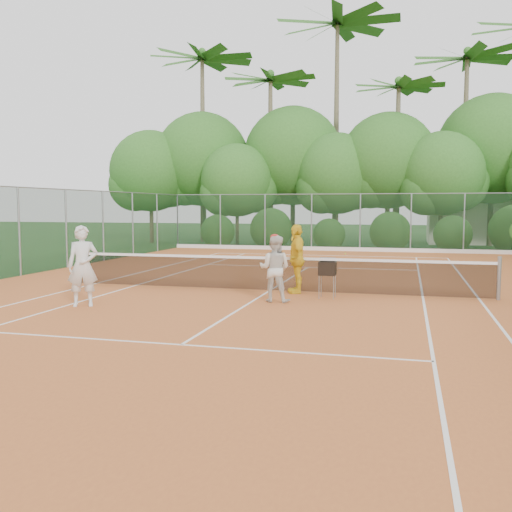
{
  "coord_description": "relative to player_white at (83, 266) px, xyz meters",
  "views": [
    {
      "loc": [
        3.67,
        -15.29,
        2.38
      ],
      "look_at": [
        -0.07,
        -1.2,
        1.1
      ],
      "focal_mm": 40.0,
      "sensor_mm": 36.0,
      "label": 1
    }
  ],
  "objects": [
    {
      "name": "court_markings",
      "position": [
        3.68,
        3.46,
        -0.95
      ],
      "size": [
        11.03,
        23.83,
        0.01
      ],
      "color": "white",
      "rests_on": "clay_court"
    },
    {
      "name": "player_center_grp",
      "position": [
        4.22,
        1.78,
        -0.13
      ],
      "size": [
        0.83,
        0.66,
        1.68
      ],
      "color": "beige",
      "rests_on": "clay_court"
    },
    {
      "name": "tennis_net",
      "position": [
        3.68,
        3.46,
        -0.44
      ],
      "size": [
        11.97,
        0.1,
        1.1
      ],
      "color": "gray",
      "rests_on": "clay_court"
    },
    {
      "name": "clay_court",
      "position": [
        3.68,
        3.46,
        -0.96
      ],
      "size": [
        18.0,
        36.0,
        0.02
      ],
      "primitive_type": "cube",
      "color": "#BE622B",
      "rests_on": "ground"
    },
    {
      "name": "ground",
      "position": [
        3.68,
        3.46,
        -0.97
      ],
      "size": [
        120.0,
        120.0,
        0.0
      ],
      "primitive_type": "plane",
      "color": "#1C4017",
      "rests_on": "ground"
    },
    {
      "name": "tropical_treeline",
      "position": [
        5.12,
        23.68,
        4.14
      ],
      "size": [
        32.1,
        8.49,
        15.03
      ],
      "color": "brown",
      "rests_on": "ground"
    },
    {
      "name": "ball_hopper",
      "position": [
        5.41,
        2.66,
        -0.2
      ],
      "size": [
        0.41,
        0.41,
        0.94
      ],
      "rotation": [
        0.0,
        0.0,
        0.15
      ],
      "color": "gray",
      "rests_on": "clay_court"
    },
    {
      "name": "stray_ball_c",
      "position": [
        8.14,
        12.32,
        -0.92
      ],
      "size": [
        0.07,
        0.07,
        0.07
      ],
      "primitive_type": "sphere",
      "color": "#B2CE2F",
      "rests_on": "clay_court"
    },
    {
      "name": "stray_ball_b",
      "position": [
        1.71,
        14.87,
        -0.92
      ],
      "size": [
        0.07,
        0.07,
        0.07
      ],
      "primitive_type": "sphere",
      "color": "#B8D030",
      "rests_on": "clay_court"
    },
    {
      "name": "fence_back",
      "position": [
        3.68,
        18.46,
        0.55
      ],
      "size": [
        18.07,
        0.07,
        3.0
      ],
      "color": "#19381E",
      "rests_on": "clay_court"
    },
    {
      "name": "player_yellow",
      "position": [
        4.48,
        3.32,
        -0.02
      ],
      "size": [
        0.78,
        1.19,
        1.87
      ],
      "primitive_type": "imported",
      "rotation": [
        0.0,
        0.0,
        -1.25
      ],
      "color": "yellow",
      "rests_on": "clay_court"
    },
    {
      "name": "player_white",
      "position": [
        0.0,
        0.0,
        0.0
      ],
      "size": [
        0.83,
        0.72,
        1.91
      ],
      "primitive_type": "imported",
      "rotation": [
        0.0,
        0.0,
        0.46
      ],
      "color": "silver",
      "rests_on": "clay_court"
    },
    {
      "name": "club_building",
      "position": [
        12.68,
        27.46,
        0.53
      ],
      "size": [
        8.0,
        5.0,
        3.0
      ],
      "primitive_type": "cube",
      "color": "beige",
      "rests_on": "ground"
    },
    {
      "name": "stray_ball_a",
      "position": [
        4.45,
        16.22,
        -0.92
      ],
      "size": [
        0.07,
        0.07,
        0.07
      ],
      "primitive_type": "sphere",
      "color": "#B2D030",
      "rests_on": "clay_court"
    }
  ]
}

